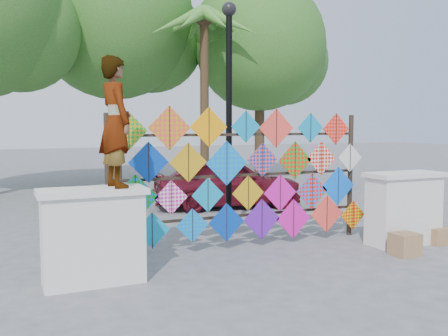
{
  "coord_description": "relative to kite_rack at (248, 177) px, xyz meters",
  "views": [
    {
      "loc": [
        -3.78,
        -6.86,
        2.12
      ],
      "look_at": [
        -0.43,
        0.6,
        1.41
      ],
      "focal_mm": 40.0,
      "sensor_mm": 36.0,
      "label": 1
    }
  ],
  "objects": [
    {
      "name": "tree_east",
      "position": [
        5.02,
        8.8,
        3.77
      ],
      "size": [
        5.4,
        4.8,
        7.42
      ],
      "color": "#4B3320",
      "rests_on": "ground"
    },
    {
      "name": "palm_tree",
      "position": [
        2.13,
        7.27,
        3.74
      ],
      "size": [
        3.62,
        3.62,
        5.83
      ],
      "color": "#4B3320",
      "rests_on": "ground"
    },
    {
      "name": "tree_mid",
      "position": [
        0.04,
        10.3,
        4.56
      ],
      "size": [
        6.3,
        5.6,
        8.61
      ],
      "color": "#4B3320",
      "rests_on": "ground"
    },
    {
      "name": "vendor_woman",
      "position": [
        -2.44,
        -0.93,
        0.93
      ],
      "size": [
        0.51,
        0.69,
        1.74
      ],
      "primitive_type": "imported",
      "rotation": [
        0.0,
        0.0,
        1.72
      ],
      "color": "#99999E",
      "rests_on": "parapet_left"
    },
    {
      "name": "ground",
      "position": [
        -0.07,
        -0.73,
        -1.22
      ],
      "size": [
        80.0,
        80.0,
        0.0
      ],
      "primitive_type": "plane",
      "color": "gray",
      "rests_on": "ground"
    },
    {
      "name": "lamppost",
      "position": [
        0.23,
        1.27,
        1.47
      ],
      "size": [
        0.28,
        0.28,
        4.46
      ],
      "color": "black",
      "rests_on": "ground"
    },
    {
      "name": "sedan",
      "position": [
        1.42,
        3.97,
        -0.57
      ],
      "size": [
        3.99,
        2.12,
        1.29
      ],
      "primitive_type": "imported",
      "rotation": [
        0.0,
        0.0,
        1.41
      ],
      "color": "maroon",
      "rests_on": "ground"
    },
    {
      "name": "parapet_left",
      "position": [
        -2.77,
        -0.93,
        -0.57
      ],
      "size": [
        1.4,
        0.65,
        1.28
      ],
      "color": "white",
      "rests_on": "ground"
    },
    {
      "name": "parapet_right",
      "position": [
        2.63,
        -0.93,
        -0.57
      ],
      "size": [
        1.4,
        0.65,
        1.28
      ],
      "color": "white",
      "rests_on": "ground"
    },
    {
      "name": "cardboard_box_far",
      "position": [
        3.18,
        -1.19,
        -1.07
      ],
      "size": [
        0.35,
        0.32,
        0.29
      ],
      "primitive_type": "cube",
      "color": "#A87B51",
      "rests_on": "ground"
    },
    {
      "name": "kite_rack",
      "position": [
        0.0,
        0.0,
        0.0
      ],
      "size": [
        4.86,
        0.24,
        2.42
      ],
      "color": "black",
      "rests_on": "ground"
    },
    {
      "name": "cardboard_box_near",
      "position": [
        2.08,
        -1.55,
        -1.03
      ],
      "size": [
        0.41,
        0.37,
        0.37
      ],
      "primitive_type": "cube",
      "color": "#A87B51",
      "rests_on": "ground"
    }
  ]
}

